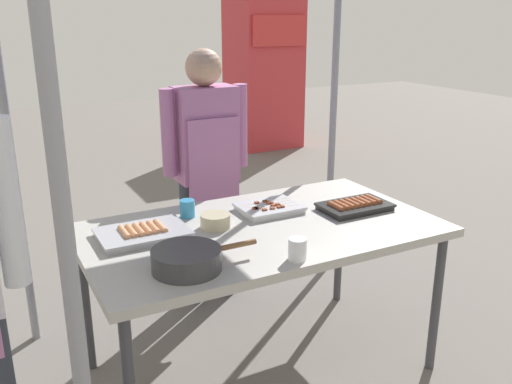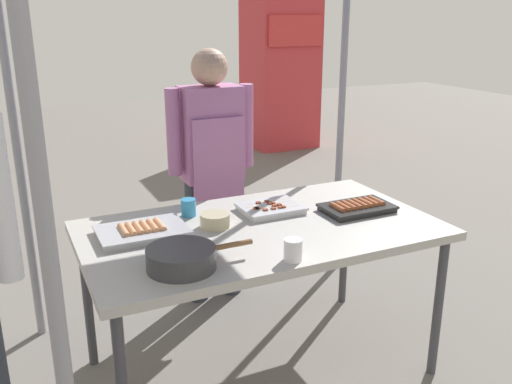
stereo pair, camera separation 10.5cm
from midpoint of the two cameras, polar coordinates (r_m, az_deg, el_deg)
The scene contains 11 objects.
ground_plane at distance 2.88m, azimuth -0.61°, elevation -17.60°, with size 18.00×18.00×0.00m, color #66605B.
stall_table at distance 2.54m, azimuth -0.66°, elevation -4.68°, with size 1.60×0.90×0.75m.
tray_grilled_sausages at distance 2.45m, azimuth -12.79°, elevation -4.15°, with size 0.38×0.27×0.05m.
tray_meat_skewers at distance 2.70m, azimuth 0.27°, elevation -1.67°, with size 0.29×0.23×0.04m.
tray_pork_links at distance 2.75m, azimuth 9.09°, elevation -1.42°, with size 0.34×0.21×0.05m.
cooking_wok at distance 2.11m, azimuth -8.53°, elevation -6.82°, with size 0.43×0.27×0.08m.
condiment_bowl at distance 2.51m, azimuth -5.40°, elevation -2.99°, with size 0.14×0.14×0.06m, color #BFB28C.
drink_cup_near_edge at distance 2.18m, azimuth 2.91°, elevation -5.91°, with size 0.07×0.07×0.09m, color white.
drink_cup_by_wok at distance 2.65m, azimuth -8.22°, elevation -1.71°, with size 0.07×0.07×0.08m, color #338CBF.
vendor_woman at distance 3.19m, azimuth -6.05°, elevation 3.38°, with size 0.52×0.22×1.49m.
neighbor_stall_left at distance 7.28m, azimuth 0.33°, elevation 12.05°, with size 0.81×0.80×1.84m.
Camera 1 is at (-1.11, -2.06, 1.67)m, focal length 38.82 mm.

